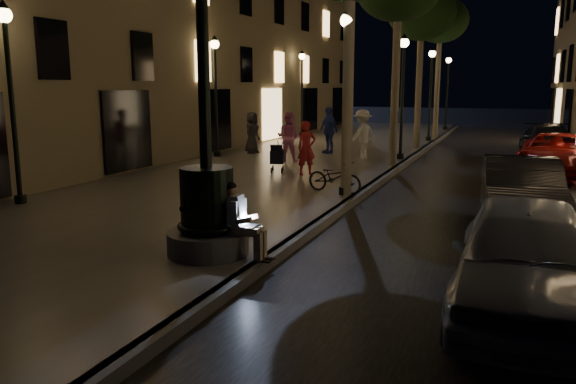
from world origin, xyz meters
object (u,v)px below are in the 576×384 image
at_px(lamp_left_c, 302,82).
at_px(car_second, 521,192).
at_px(fountain_lamppost, 207,196).
at_px(lamp_left_a, 10,77).
at_px(stroller, 277,157).
at_px(lamp_curb_a, 346,78).
at_px(pedestrian_blue, 329,130).
at_px(pedestrian_pink, 288,137).
at_px(tree_far, 440,22).
at_px(pedestrian_white, 362,134).
at_px(bicycle, 335,177).
at_px(car_rear, 548,142).
at_px(pedestrian_dark, 252,133).
at_px(lamp_curb_b, 403,81).
at_px(lamp_curb_c, 431,82).
at_px(lamp_curb_d, 448,83).
at_px(seated_man_laptop, 240,218).
at_px(car_front, 525,257).
at_px(lamp_left_b, 215,81).
at_px(tree_third, 422,14).
at_px(car_third, 555,154).
at_px(pedestrian_red, 307,148).

height_order(lamp_left_c, car_second, lamp_left_c).
distance_m(fountain_lamppost, lamp_left_a, 7.00).
relative_size(stroller, car_second, 0.23).
bearing_deg(lamp_left_a, fountain_lamppost, -17.35).
bearing_deg(lamp_left_c, lamp_curb_a, -66.07).
bearing_deg(pedestrian_blue, pedestrian_pink, -64.31).
distance_m(tree_far, pedestrian_pink, 14.03).
relative_size(car_second, pedestrian_white, 2.31).
bearing_deg(bicycle, car_rear, -13.85).
height_order(stroller, pedestrian_dark, pedestrian_dark).
distance_m(fountain_lamppost, pedestrian_white, 13.31).
bearing_deg(lamp_curb_b, lamp_curb_c, 90.00).
height_order(lamp_curb_d, lamp_left_a, same).
distance_m(seated_man_laptop, car_rear, 18.66).
height_order(fountain_lamppost, pedestrian_blue, fountain_lamppost).
xyz_separation_m(lamp_curb_c, car_rear, (5.50, -4.20, -2.52)).
relative_size(car_front, pedestrian_pink, 2.42).
xyz_separation_m(lamp_left_b, car_front, (11.40, -12.18, -2.46)).
distance_m(lamp_curb_b, pedestrian_pink, 4.96).
distance_m(tree_third, lamp_curb_a, 12.35).
xyz_separation_m(fountain_lamppost, lamp_left_c, (-6.40, 22.00, 2.02)).
relative_size(tree_third, car_second, 1.61).
bearing_deg(fountain_lamppost, lamp_curb_a, 83.35).
xyz_separation_m(pedestrian_white, bicycle, (1.05, -7.11, -0.55)).
bearing_deg(car_third, car_rear, 95.74).
xyz_separation_m(tree_third, lamp_curb_d, (0.00, 12.00, -2.90)).
bearing_deg(fountain_lamppost, car_front, -2.06).
bearing_deg(tree_third, fountain_lamppost, -92.23).
xyz_separation_m(car_third, car_rear, (0.01, 4.59, 0.00)).
height_order(lamp_curb_d, pedestrian_pink, lamp_curb_d).
xyz_separation_m(tree_far, car_front, (4.22, -24.18, -5.66)).
xyz_separation_m(lamp_curb_c, car_second, (4.30, -17.00, -2.50)).
height_order(seated_man_laptop, lamp_curb_d, lamp_curb_d).
bearing_deg(lamp_left_c, pedestrian_pink, -72.43).
height_order(lamp_curb_b, stroller, lamp_curb_b).
distance_m(stroller, pedestrian_white, 4.71).
distance_m(car_front, pedestrian_blue, 16.65).
bearing_deg(car_rear, car_second, -99.39).
distance_m(pedestrian_red, pedestrian_white, 4.56).
xyz_separation_m(lamp_left_c, car_front, (11.40, -22.18, -2.46)).
bearing_deg(pedestrian_white, seated_man_laptop, 32.62).
bearing_deg(car_third, pedestrian_blue, 176.12).
bearing_deg(car_third, pedestrian_white, -174.97).
relative_size(pedestrian_white, pedestrian_dark, 1.10).
distance_m(tree_third, pedestrian_red, 10.72).
bearing_deg(lamp_curb_a, tree_third, 90.00).
height_order(pedestrian_pink, pedestrian_blue, pedestrian_blue).
xyz_separation_m(lamp_left_c, car_rear, (12.60, -4.20, -2.52)).
bearing_deg(lamp_left_a, lamp_curb_d, 75.77).
distance_m(lamp_left_b, pedestrian_dark, 2.78).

